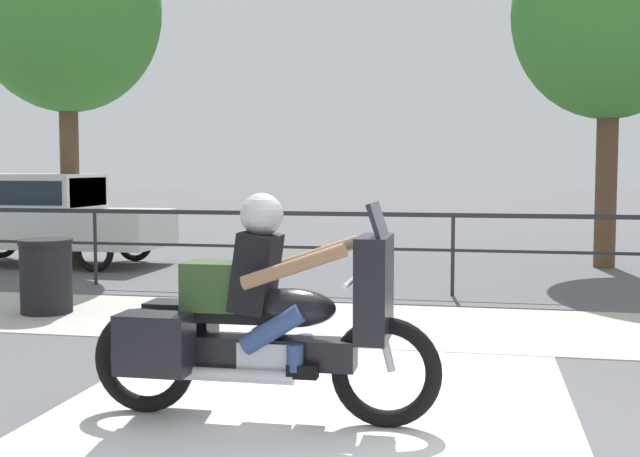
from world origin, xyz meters
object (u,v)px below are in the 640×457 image
object	(u,v)px
motorcycle	(258,319)
parked_car	(38,213)
trash_bin	(46,276)
tree_behind_car	(66,9)
tree_behind_sign	(611,13)

from	to	relation	value
motorcycle	parked_car	distance (m)	9.74
motorcycle	trash_bin	size ratio (longest dim) A/B	2.78
motorcycle	tree_behind_car	distance (m)	9.99
trash_bin	motorcycle	bearing A→B (deg)	-43.57
motorcycle	tree_behind_car	world-z (taller)	tree_behind_car
parked_car	trash_bin	world-z (taller)	parked_car
trash_bin	parked_car	bearing A→B (deg)	121.48
motorcycle	parked_car	size ratio (longest dim) A/B	0.56
parked_car	tree_behind_sign	bearing A→B (deg)	11.33
tree_behind_sign	tree_behind_car	distance (m)	9.11
motorcycle	tree_behind_sign	bearing A→B (deg)	73.00
parked_car	tree_behind_car	xyz separation A→B (m)	(0.66, -0.06, 3.46)
trash_bin	tree_behind_sign	xyz separation A→B (m)	(7.01, 5.77, 3.82)
parked_car	tree_behind_car	size ratio (longest dim) A/B	0.70
motorcycle	parked_car	world-z (taller)	parked_car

